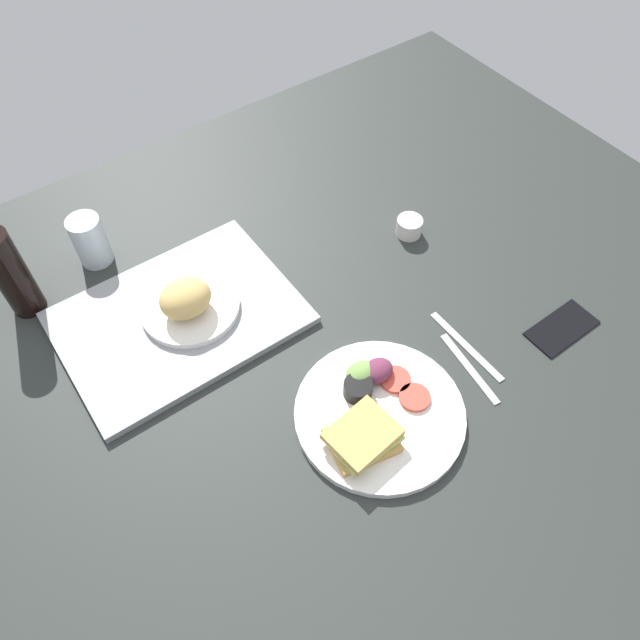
# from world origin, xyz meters

# --- Properties ---
(ground_plane) EXTENTS (1.90, 1.50, 0.03)m
(ground_plane) POSITION_xyz_m (0.00, 0.00, -0.01)
(ground_plane) COLOR #282D2B
(serving_tray) EXTENTS (0.45, 0.33, 0.02)m
(serving_tray) POSITION_xyz_m (-0.19, 0.21, 0.01)
(serving_tray) COLOR gray
(serving_tray) RESTS_ON ground_plane
(bread_plate_near) EXTENTS (0.19, 0.19, 0.08)m
(bread_plate_near) POSITION_xyz_m (-0.16, 0.21, 0.05)
(bread_plate_near) COLOR white
(bread_plate_near) RESTS_ON serving_tray
(plate_with_salad) EXTENTS (0.30, 0.30, 0.05)m
(plate_with_salad) POSITION_xyz_m (-0.01, -0.17, 0.02)
(plate_with_salad) COLOR white
(plate_with_salad) RESTS_ON ground_plane
(drinking_glass) EXTENTS (0.07, 0.07, 0.11)m
(drinking_glass) POSITION_xyz_m (-0.25, 0.46, 0.06)
(drinking_glass) COLOR silver
(drinking_glass) RESTS_ON ground_plane
(soda_bottle) EXTENTS (0.06, 0.06, 0.20)m
(soda_bottle) POSITION_xyz_m (-0.42, 0.42, 0.10)
(soda_bottle) COLOR black
(soda_bottle) RESTS_ON ground_plane
(espresso_cup) EXTENTS (0.06, 0.06, 0.04)m
(espresso_cup) POSITION_xyz_m (0.33, 0.14, 0.02)
(espresso_cup) COLOR silver
(espresso_cup) RESTS_ON ground_plane
(fork) EXTENTS (0.04, 0.17, 0.01)m
(fork) POSITION_xyz_m (0.20, -0.20, 0.00)
(fork) COLOR #B7B7BC
(fork) RESTS_ON ground_plane
(knife) EXTENTS (0.01, 0.19, 0.01)m
(knife) POSITION_xyz_m (0.23, -0.16, 0.00)
(knife) COLOR #B7B7BC
(knife) RESTS_ON ground_plane
(cell_phone) EXTENTS (0.15, 0.07, 0.01)m
(cell_phone) POSITION_xyz_m (0.41, -0.24, 0.00)
(cell_phone) COLOR black
(cell_phone) RESTS_ON ground_plane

